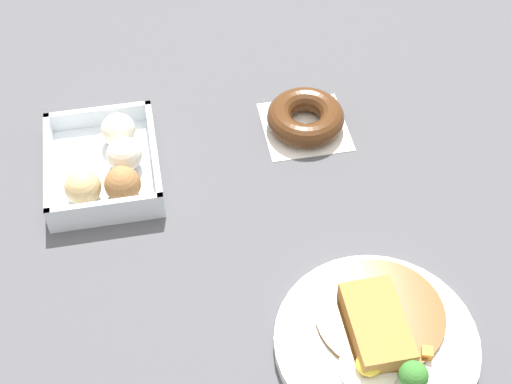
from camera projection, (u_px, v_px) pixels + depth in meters
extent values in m
plane|color=#4C4C51|center=(239.00, 259.00, 0.95)|extent=(1.60, 1.60, 0.00)
cylinder|color=white|center=(376.00, 343.00, 0.86)|extent=(0.23, 0.23, 0.02)
cylinder|color=brown|center=(380.00, 314.00, 0.87)|extent=(0.15, 0.15, 0.01)
cube|color=#A87538|center=(377.00, 324.00, 0.85)|extent=(0.11, 0.06, 0.02)
cylinder|color=white|center=(368.00, 369.00, 0.83)|extent=(0.06, 0.06, 0.00)
ellipsoid|color=yellow|center=(369.00, 364.00, 0.82)|extent=(0.03, 0.03, 0.02)
cylinder|color=#8CB766|center=(411.00, 384.00, 0.81)|extent=(0.01, 0.01, 0.02)
sphere|color=#387A2D|center=(414.00, 376.00, 0.80)|extent=(0.03, 0.03, 0.03)
cube|color=orange|center=(427.00, 353.00, 0.84)|extent=(0.02, 0.02, 0.01)
cube|color=silver|center=(104.00, 171.00, 1.04)|extent=(0.18, 0.15, 0.01)
cube|color=silver|center=(105.00, 210.00, 0.97)|extent=(0.01, 0.15, 0.03)
cube|color=silver|center=(99.00, 117.00, 1.08)|extent=(0.01, 0.15, 0.03)
cube|color=silver|center=(155.00, 154.00, 1.03)|extent=(0.18, 0.01, 0.03)
cube|color=silver|center=(49.00, 168.00, 1.01)|extent=(0.18, 0.01, 0.03)
sphere|color=#9E6B3D|center=(123.00, 184.00, 0.98)|extent=(0.05, 0.05, 0.05)
sphere|color=silver|center=(124.00, 154.00, 1.02)|extent=(0.05, 0.05, 0.05)
sphere|color=#EFE5C6|center=(118.00, 130.00, 1.05)|extent=(0.05, 0.05, 0.05)
sphere|color=#DBB77A|center=(83.00, 187.00, 0.98)|extent=(0.05, 0.05, 0.05)
cube|color=white|center=(305.00, 126.00, 1.10)|extent=(0.12, 0.12, 0.00)
torus|color=#4C2B14|center=(306.00, 117.00, 1.09)|extent=(0.11, 0.11, 0.04)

